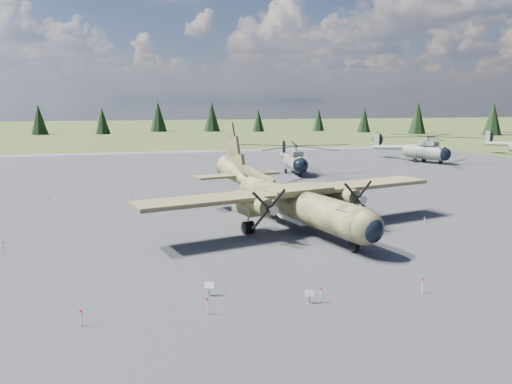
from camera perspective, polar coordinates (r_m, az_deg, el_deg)
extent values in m
plane|color=#455023|center=(39.00, -2.47, -5.29)|extent=(500.00, 500.00, 0.00)
cube|color=slate|center=(48.57, -4.72, -2.18)|extent=(120.00, 120.00, 0.04)
cylinder|color=#333B20|center=(41.07, 4.84, -1.46)|extent=(6.74, 16.73, 2.59)
sphere|color=#333B20|center=(34.59, 12.38, -3.92)|extent=(3.10, 3.10, 2.53)
sphere|color=black|center=(34.24, 12.92, -4.17)|extent=(2.27, 2.27, 1.86)
cube|color=black|center=(35.54, 10.87, -2.34)|extent=(2.16, 1.90, 0.51)
cone|color=#333B20|center=(50.24, -1.92, 1.86)|extent=(4.07, 6.78, 3.89)
cube|color=#96999B|center=(42.06, 4.14, -2.65)|extent=(3.11, 5.80, 0.46)
cube|color=#2E351C|center=(41.25, 4.52, 0.09)|extent=(26.69, 9.87, 0.32)
cube|color=#333B20|center=(41.22, 4.52, 0.37)|extent=(6.20, 4.63, 0.32)
cylinder|color=#333B20|center=(39.05, -0.41, -1.22)|extent=(2.56, 5.00, 1.38)
cube|color=#333B20|center=(39.82, -0.91, -1.87)|extent=(2.14, 3.39, 0.74)
cone|color=gray|center=(36.48, 1.79, -2.05)|extent=(0.89, 0.98, 0.70)
cylinder|color=black|center=(40.18, -0.90, -4.06)|extent=(1.04, 1.19, 1.02)
cylinder|color=#333B20|center=(43.48, 9.32, -0.16)|extent=(2.56, 5.00, 1.38)
cube|color=#333B20|center=(44.17, 8.71, -0.77)|extent=(2.14, 3.39, 0.74)
cone|color=gray|center=(41.19, 11.85, -0.83)|extent=(0.89, 0.98, 0.70)
cylinder|color=black|center=(44.50, 8.66, -2.75)|extent=(1.04, 1.19, 1.02)
cube|color=#333B20|center=(47.07, -0.03, 1.97)|extent=(2.03, 6.81, 1.55)
cube|color=#2E351C|center=(50.64, -2.15, 1.98)|extent=(9.09, 4.23, 0.20)
cylinder|color=gray|center=(35.65, 11.16, -5.02)|extent=(0.16, 0.16, 0.83)
cylinder|color=black|center=(35.83, 11.12, -6.05)|extent=(0.53, 0.92, 0.86)
cylinder|color=slate|center=(72.69, 4.53, 3.33)|extent=(2.80, 6.63, 2.24)
sphere|color=black|center=(69.58, 5.12, 2.97)|extent=(2.24, 2.24, 2.06)
sphere|color=slate|center=(75.82, 3.99, 3.63)|extent=(2.24, 2.24, 2.06)
cube|color=slate|center=(72.18, 4.61, 4.42)|extent=(1.77, 2.99, 0.67)
cylinder|color=gray|center=(72.11, 4.62, 4.96)|extent=(0.35, 0.35, 0.90)
cylinder|color=slate|center=(79.05, 3.47, 4.14)|extent=(1.43, 7.69, 1.28)
cube|color=slate|center=(82.21, 3.00, 5.17)|extent=(0.31, 1.27, 2.15)
cylinder|color=black|center=(82.28, 3.21, 5.17)|extent=(0.26, 2.33, 2.33)
cylinder|color=black|center=(70.27, 5.00, 2.01)|extent=(0.30, 0.63, 0.61)
cylinder|color=black|center=(73.64, 3.41, 2.41)|extent=(0.33, 0.74, 0.72)
cylinder|color=gray|center=(73.58, 3.41, 2.78)|extent=(0.14, 0.14, 1.30)
cylinder|color=black|center=(74.17, 5.24, 2.45)|extent=(0.33, 0.74, 0.72)
cylinder|color=gray|center=(74.11, 5.25, 2.81)|extent=(0.14, 0.14, 1.30)
cylinder|color=slate|center=(91.15, 18.84, 4.32)|extent=(5.06, 7.41, 2.44)
sphere|color=black|center=(89.25, 20.71, 4.06)|extent=(2.96, 2.96, 2.24)
sphere|color=slate|center=(93.15, 17.05, 4.54)|extent=(2.96, 2.96, 2.24)
cube|color=slate|center=(90.80, 19.10, 5.28)|extent=(2.78, 3.52, 0.73)
cylinder|color=gray|center=(90.75, 19.13, 5.74)|extent=(0.46, 0.46, 0.98)
cylinder|color=slate|center=(95.29, 15.28, 4.96)|extent=(4.11, 7.95, 1.40)
cube|color=slate|center=(97.45, 13.61, 5.86)|extent=(0.75, 1.34, 2.34)
cylinder|color=black|center=(97.72, 13.73, 5.87)|extent=(1.08, 2.34, 2.54)
cylinder|color=black|center=(89.71, 20.33, 3.23)|extent=(0.52, 0.72, 0.66)
cylinder|color=black|center=(90.88, 17.71, 3.47)|extent=(0.58, 0.83, 0.78)
cylinder|color=gray|center=(90.82, 17.73, 3.79)|extent=(0.18, 0.18, 1.41)
cylinder|color=black|center=(93.03, 18.65, 3.57)|extent=(0.58, 0.83, 0.78)
cylinder|color=gray|center=(92.98, 18.67, 3.88)|extent=(0.18, 0.18, 1.41)
cylinder|color=slate|center=(111.63, 26.15, 4.97)|extent=(1.28, 8.11, 1.35)
cube|color=slate|center=(114.16, 24.98, 5.76)|extent=(0.29, 1.34, 2.27)
cylinder|color=black|center=(114.39, 25.11, 5.75)|extent=(0.20, 2.46, 2.46)
cube|color=gray|center=(27.97, -5.36, -11.08)|extent=(0.11, 0.11, 0.61)
cube|color=silver|center=(27.82, -5.35, -10.56)|extent=(0.53, 0.33, 0.35)
cube|color=gray|center=(27.05, 6.12, -11.92)|extent=(0.09, 0.09, 0.57)
cube|color=silver|center=(26.90, 6.17, -11.42)|extent=(0.47, 0.24, 0.32)
cylinder|color=silver|center=(25.64, -19.35, -13.48)|extent=(0.07, 0.07, 0.80)
cylinder|color=#B51D13|center=(25.49, -19.41, -12.66)|extent=(0.12, 0.12, 0.10)
cylinder|color=silver|center=(25.66, -5.57, -12.90)|extent=(0.07, 0.07, 0.80)
cylinder|color=#B51D13|center=(25.51, -5.58, -12.07)|extent=(0.12, 0.12, 0.10)
cylinder|color=silver|center=(27.05, 7.40, -11.68)|extent=(0.07, 0.07, 0.80)
cylinder|color=#B51D13|center=(26.90, 7.42, -10.89)|extent=(0.12, 0.12, 0.10)
cylinder|color=silver|center=(29.61, 18.50, -10.17)|extent=(0.07, 0.07, 0.80)
cylinder|color=#B51D13|center=(29.47, 18.54, -9.44)|extent=(0.12, 0.12, 0.10)
cylinder|color=silver|center=(54.57, -22.58, -1.12)|extent=(0.07, 0.07, 0.80)
cylinder|color=#B51D13|center=(54.50, -22.61, -0.71)|extent=(0.12, 0.12, 0.10)
cylinder|color=silver|center=(53.85, -14.16, -0.78)|extent=(0.07, 0.07, 0.80)
cylinder|color=#B51D13|center=(53.77, -14.18, -0.37)|extent=(0.12, 0.12, 0.10)
cylinder|color=silver|center=(54.30, -5.69, -0.43)|extent=(0.07, 0.07, 0.80)
cylinder|color=#B51D13|center=(54.23, -5.70, -0.01)|extent=(0.12, 0.12, 0.10)
cylinder|color=silver|center=(55.91, 2.45, -0.07)|extent=(0.07, 0.07, 0.80)
cylinder|color=#B51D13|center=(55.84, 2.46, 0.33)|extent=(0.12, 0.12, 0.10)
cylinder|color=silver|center=(58.58, 10.00, 0.26)|extent=(0.07, 0.07, 0.80)
cylinder|color=#B51D13|center=(58.51, 10.01, 0.64)|extent=(0.12, 0.12, 0.10)
cylinder|color=silver|center=(39.38, -26.88, -5.67)|extent=(0.07, 0.07, 0.80)
cylinder|color=#B51D13|center=(39.28, -26.93, -5.11)|extent=(0.12, 0.12, 0.10)
cylinder|color=silver|center=(44.93, 18.69, -3.20)|extent=(0.07, 0.07, 0.80)
cylinder|color=#B51D13|center=(44.84, 18.72, -2.71)|extent=(0.12, 0.12, 0.10)
cone|color=black|center=(174.35, 25.46, 7.57)|extent=(5.65, 5.65, 10.08)
cone|color=black|center=(172.31, 17.98, 8.09)|extent=(5.81, 5.81, 10.38)
cone|color=black|center=(176.50, 12.26, 8.09)|extent=(4.74, 4.74, 8.47)
cone|color=black|center=(181.22, 7.17, 8.20)|extent=(4.43, 4.43, 7.92)
cone|color=black|center=(176.70, 0.27, 8.19)|extent=(4.31, 4.31, 7.69)
cone|color=black|center=(177.62, -5.07, 8.58)|extent=(5.73, 5.73, 10.24)
cone|color=black|center=(179.68, -11.12, 8.48)|extent=(5.85, 5.85, 10.45)
cone|color=black|center=(169.83, -17.16, 7.80)|extent=(4.78, 4.78, 8.54)
cone|color=black|center=(173.82, -23.57, 7.61)|extent=(5.32, 5.32, 9.50)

